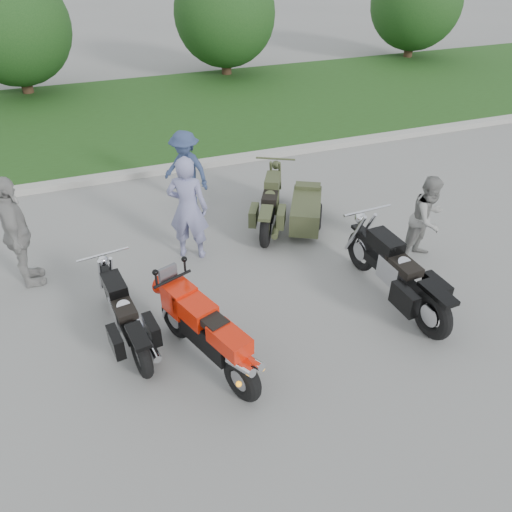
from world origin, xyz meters
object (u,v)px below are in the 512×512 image
object	(u,v)px
person_stripe	(188,209)
person_denim	(186,170)
cruiser_right	(399,277)
cruiser_left	(126,318)
sportbike_red	(207,333)
person_grey	(427,219)
person_back	(17,234)
cruiser_sidecar	(291,209)

from	to	relation	value
person_stripe	person_denim	bearing A→B (deg)	-76.64
cruiser_right	cruiser_left	bearing A→B (deg)	168.57
person_stripe	person_denim	size ratio (longest dim) A/B	1.17
sportbike_red	person_stripe	world-z (taller)	person_stripe
person_stripe	person_grey	world-z (taller)	person_stripe
cruiser_right	person_denim	xyz separation A→B (m)	(-2.32, 4.27, 0.31)
sportbike_red	person_stripe	bearing A→B (deg)	59.89
cruiser_left	person_grey	size ratio (longest dim) A/B	1.41
person_stripe	person_back	size ratio (longest dim) A/B	0.99
cruiser_right	person_grey	world-z (taller)	person_grey
person_grey	person_denim	size ratio (longest dim) A/B	0.96
sportbike_red	cruiser_right	size ratio (longest dim) A/B	0.80
cruiser_right	person_back	distance (m)	6.03
cruiser_right	cruiser_sidecar	size ratio (longest dim) A/B	1.19
sportbike_red	person_stripe	size ratio (longest dim) A/B	1.07
sportbike_red	person_grey	bearing A→B (deg)	-4.90
cruiser_left	person_stripe	xyz separation A→B (m)	(1.39, 1.85, 0.52)
person_grey	cruiser_sidecar	bearing A→B (deg)	115.13
sportbike_red	cruiser_right	bearing A→B (deg)	-15.89
cruiser_left	sportbike_red	bearing A→B (deg)	-50.31
person_stripe	person_grey	bearing A→B (deg)	-175.27
sportbike_red	person_stripe	distance (m)	2.77
cruiser_right	sportbike_red	bearing A→B (deg)	-178.21
cruiser_right	person_denim	world-z (taller)	person_denim
person_grey	person_back	world-z (taller)	person_back
cruiser_right	person_grey	bearing A→B (deg)	36.45
cruiser_left	person_denim	distance (m)	4.12
cruiser_sidecar	person_back	bearing A→B (deg)	-150.50
cruiser_left	person_stripe	world-z (taller)	person_stripe
cruiser_left	person_stripe	bearing A→B (deg)	44.77
cruiser_right	person_back	bearing A→B (deg)	151.41
cruiser_sidecar	person_stripe	bearing A→B (deg)	-144.76
person_stripe	person_back	distance (m)	2.73
sportbike_red	person_back	xyz separation A→B (m)	(-2.30, 2.84, 0.36)
sportbike_red	person_grey	size ratio (longest dim) A/B	1.31
person_denim	person_back	bearing A→B (deg)	-100.99
cruiser_sidecar	person_grey	xyz separation A→B (m)	(1.80, -1.73, 0.37)
person_stripe	person_grey	size ratio (longest dim) A/B	1.22
person_stripe	person_back	world-z (taller)	person_back
sportbike_red	cruiser_sidecar	world-z (taller)	sportbike_red
person_denim	cruiser_sidecar	bearing A→B (deg)	6.96
person_stripe	person_denim	world-z (taller)	person_stripe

